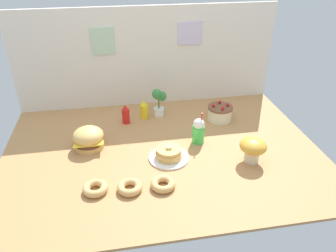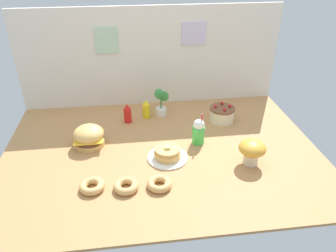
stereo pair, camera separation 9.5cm
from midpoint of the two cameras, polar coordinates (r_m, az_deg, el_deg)
ground_plane at (r=2.50m, az=-2.05°, el=-4.50°), size 2.39×1.71×0.02m
back_wall at (r=3.05m, az=-4.54°, el=11.95°), size 2.39×0.04×0.91m
burger at (r=2.58m, az=-14.81°, el=-2.10°), size 0.23×0.23×0.17m
pancake_stack at (r=2.39m, az=-1.00°, el=-4.99°), size 0.30×0.30×0.10m
layer_cake at (r=2.90m, az=8.17°, el=2.26°), size 0.22×0.22×0.16m
ketchup_bottle at (r=2.85m, az=-8.38°, el=1.99°), size 0.07×0.07×0.18m
mustard_bottle at (r=2.91m, az=-5.15°, el=2.84°), size 0.07×0.07×0.18m
cream_soda_cup at (r=2.55m, az=4.30°, el=-0.86°), size 0.10×0.10×0.26m
donut_pink_glaze at (r=2.17m, az=-13.90°, el=-10.56°), size 0.16×0.16×0.05m
donut_chocolate at (r=2.14m, az=-8.02°, el=-10.59°), size 0.16×0.16×0.05m
donut_vanilla at (r=2.14m, az=-2.18°, el=-10.15°), size 0.16×0.16×0.05m
potted_plant at (r=2.92m, az=-2.58°, el=4.43°), size 0.13×0.10×0.27m
mushroom_stool at (r=2.38m, az=13.57°, el=-3.79°), size 0.19×0.19×0.18m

